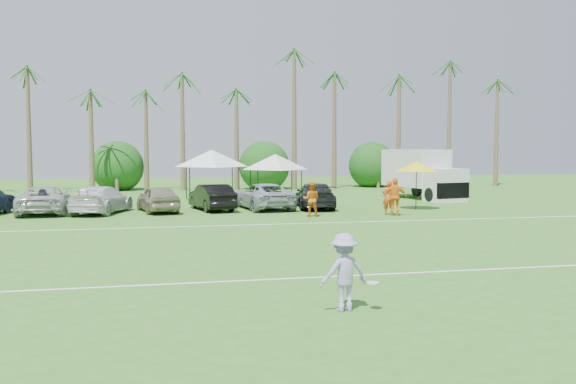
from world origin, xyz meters
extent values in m
plane|color=#346C20|center=(0.00, 0.00, 0.00)|extent=(120.00, 120.00, 0.00)
cube|color=white|center=(0.00, 2.00, 0.01)|extent=(80.00, 0.10, 0.01)
cube|color=white|center=(0.00, 14.00, 0.01)|extent=(80.00, 0.10, 0.01)
cone|color=brown|center=(-12.00, 38.00, 5.00)|extent=(0.44, 0.44, 10.00)
cone|color=brown|center=(-8.00, 38.00, 5.50)|extent=(0.44, 0.44, 11.00)
cone|color=brown|center=(-4.00, 38.00, 4.00)|extent=(0.44, 0.44, 8.00)
cone|color=brown|center=(0.00, 38.00, 4.50)|extent=(0.44, 0.44, 9.00)
cone|color=brown|center=(4.00, 38.00, 5.00)|extent=(0.44, 0.44, 10.00)
cone|color=brown|center=(8.00, 38.00, 5.50)|extent=(0.44, 0.44, 11.00)
cone|color=brown|center=(13.00, 38.00, 4.00)|extent=(0.44, 0.44, 8.00)
cone|color=brown|center=(18.00, 38.00, 4.50)|extent=(0.44, 0.44, 9.00)
cone|color=brown|center=(23.00, 38.00, 5.00)|extent=(0.44, 0.44, 10.00)
cone|color=brown|center=(27.00, 38.00, 5.50)|extent=(0.44, 0.44, 11.00)
cylinder|color=brown|center=(-6.00, 39.00, 0.70)|extent=(0.30, 0.30, 1.40)
sphere|color=#134615|center=(-6.00, 39.00, 1.80)|extent=(4.00, 4.00, 4.00)
cylinder|color=brown|center=(6.00, 39.00, 0.70)|extent=(0.30, 0.30, 1.40)
sphere|color=#134615|center=(6.00, 39.00, 1.80)|extent=(4.00, 4.00, 4.00)
cylinder|color=brown|center=(16.00, 39.00, 0.70)|extent=(0.30, 0.30, 1.40)
sphere|color=#134615|center=(16.00, 39.00, 1.80)|extent=(4.00, 4.00, 4.00)
imported|color=#EC541A|center=(8.54, 16.81, 0.90)|extent=(0.75, 0.60, 1.79)
imported|color=#CD6616|center=(4.39, 16.89, 0.88)|extent=(1.02, 0.90, 1.76)
imported|color=orange|center=(8.68, 16.22, 0.98)|extent=(1.24, 0.87, 1.96)
cube|color=silver|center=(14.50, 26.85, 2.09)|extent=(3.47, 5.12, 2.55)
cube|color=silver|center=(15.18, 23.66, 1.07)|extent=(2.68, 2.29, 2.14)
cube|color=black|center=(15.34, 22.91, 0.77)|extent=(2.36, 0.79, 1.02)
cube|color=#E5590C|center=(15.76, 27.12, 1.63)|extent=(0.36, 1.60, 0.92)
cylinder|color=black|center=(14.14, 23.64, 0.46)|extent=(0.49, 0.96, 0.92)
cylinder|color=black|center=(16.14, 24.07, 0.46)|extent=(0.49, 0.96, 0.92)
cylinder|color=black|center=(13.25, 27.84, 0.46)|extent=(0.49, 0.96, 0.92)
cylinder|color=black|center=(15.25, 28.26, 0.46)|extent=(0.49, 0.96, 0.92)
cylinder|color=black|center=(-1.07, 26.42, 1.12)|extent=(0.06, 0.06, 2.24)
cylinder|color=black|center=(2.08, 26.42, 1.12)|extent=(0.06, 0.06, 2.24)
cylinder|color=black|center=(-1.07, 29.58, 1.12)|extent=(0.06, 0.06, 2.24)
cylinder|color=black|center=(2.08, 29.58, 1.12)|extent=(0.06, 0.06, 2.24)
pyramid|color=white|center=(0.50, 28.00, 3.36)|extent=(4.83, 4.83, 1.12)
cylinder|color=black|center=(3.17, 25.56, 1.02)|extent=(0.06, 0.06, 2.05)
cylinder|color=black|center=(6.04, 25.56, 1.02)|extent=(0.06, 0.06, 2.05)
cylinder|color=black|center=(3.17, 28.43, 1.02)|extent=(0.06, 0.06, 2.05)
cylinder|color=black|center=(6.04, 28.43, 1.02)|extent=(0.06, 0.06, 2.05)
pyramid|color=silver|center=(4.60, 26.99, 3.07)|extent=(4.42, 4.42, 1.02)
cylinder|color=black|center=(11.13, 19.14, 1.22)|extent=(0.05, 0.05, 2.45)
cone|color=yellow|center=(11.13, 19.14, 2.45)|extent=(2.45, 2.45, 0.56)
imported|color=#A79ADA|center=(0.25, -1.53, 0.84)|extent=(1.17, 0.79, 1.68)
cylinder|color=white|center=(0.84, -1.71, 0.62)|extent=(0.27, 0.27, 0.03)
imported|color=#B4B6BB|center=(-9.10, 21.32, 0.73)|extent=(2.66, 5.38, 1.47)
imported|color=white|center=(-6.14, 20.89, 0.73)|extent=(3.58, 5.45, 1.47)
imported|color=gray|center=(-3.18, 20.87, 0.73)|extent=(2.50, 4.56, 1.47)
imported|color=black|center=(-0.22, 21.23, 0.73)|extent=(2.39, 4.67, 1.47)
imported|color=#A5AAB6|center=(2.75, 21.32, 0.73)|extent=(3.08, 5.55, 1.47)
imported|color=black|center=(5.71, 21.00, 0.73)|extent=(2.89, 5.34, 1.47)
camera|label=1|loc=(-3.92, -14.55, 3.52)|focal=40.00mm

